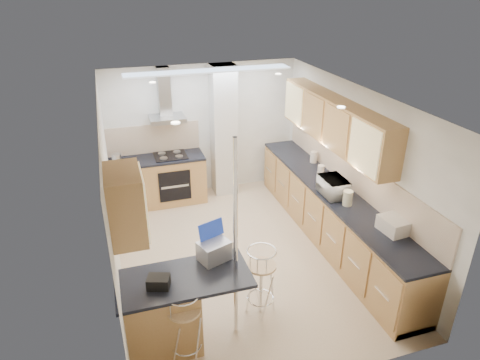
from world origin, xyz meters
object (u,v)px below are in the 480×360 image
object	(u,v)px
laptop	(214,251)
bread_bin	(394,225)
microwave	(333,187)
bar_stool_near	(185,327)
bar_stool_end	(261,281)

from	to	relation	value
laptop	bread_bin	distance (m)	2.36
laptop	bread_bin	xyz separation A→B (m)	(2.36, -0.09, -0.04)
microwave	bread_bin	xyz separation A→B (m)	(0.25, -1.15, -0.04)
bar_stool_near	bar_stool_end	world-z (taller)	bar_stool_end
bar_stool_near	bread_bin	world-z (taller)	bread_bin
laptop	bar_stool_near	world-z (taller)	laptop
laptop	bar_stool_near	distance (m)	0.88
microwave	bread_bin	distance (m)	1.17
bread_bin	laptop	bearing A→B (deg)	172.36
microwave	laptop	distance (m)	2.37
bread_bin	bar_stool_near	bearing A→B (deg)	-177.86
bar_stool_near	bar_stool_end	distance (m)	1.14
microwave	bar_stool_end	size ratio (longest dim) A/B	0.52
microwave	bar_stool_near	bearing A→B (deg)	120.83
bar_stool_near	bar_stool_end	bearing A→B (deg)	29.40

